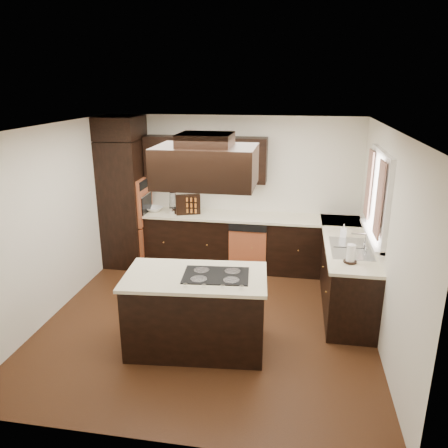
{
  "coord_description": "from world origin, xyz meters",
  "views": [
    {
      "loc": [
        1.04,
        -5.0,
        3.0
      ],
      "look_at": [
        0.1,
        0.6,
        1.15
      ],
      "focal_mm": 35.0,
      "sensor_mm": 36.0,
      "label": 1
    }
  ],
  "objects_px": {
    "oven_column": "(125,203)",
    "spice_rack": "(188,205)",
    "range_hood": "(206,166)",
    "island": "(196,313)"
  },
  "relations": [
    {
      "from": "spice_rack",
      "to": "range_hood",
      "type": "bearing_deg",
      "value": -91.99
    },
    {
      "from": "oven_column",
      "to": "spice_rack",
      "type": "xyz_separation_m",
      "value": [
        1.09,
        0.01,
        0.03
      ]
    },
    {
      "from": "range_hood",
      "to": "spice_rack",
      "type": "xyz_separation_m",
      "value": [
        -0.79,
        2.27,
        -1.07
      ]
    },
    {
      "from": "range_hood",
      "to": "island",
      "type": "bearing_deg",
      "value": -156.55
    },
    {
      "from": "oven_column",
      "to": "range_hood",
      "type": "relative_size",
      "value": 2.02
    },
    {
      "from": "oven_column",
      "to": "island",
      "type": "xyz_separation_m",
      "value": [
        1.75,
        -2.31,
        -0.62
      ]
    },
    {
      "from": "island",
      "to": "spice_rack",
      "type": "height_order",
      "value": "spice_rack"
    },
    {
      "from": "oven_column",
      "to": "range_hood",
      "type": "height_order",
      "value": "range_hood"
    },
    {
      "from": "island",
      "to": "range_hood",
      "type": "xyz_separation_m",
      "value": [
        0.13,
        0.06,
        1.72
      ]
    },
    {
      "from": "oven_column",
      "to": "spice_rack",
      "type": "bearing_deg",
      "value": 0.68
    }
  ]
}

